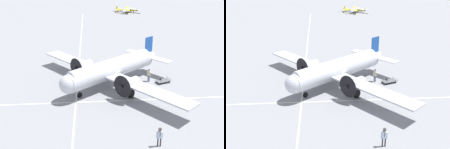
% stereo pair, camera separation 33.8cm
% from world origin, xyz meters
% --- Properties ---
extents(ground_plane, '(300.00, 300.00, 0.00)m').
position_xyz_m(ground_plane, '(0.00, 0.00, 0.00)').
color(ground_plane, gray).
extents(apron_line_eastwest, '(120.00, 0.16, 0.01)m').
position_xyz_m(apron_line_eastwest, '(0.00, -4.82, 0.00)').
color(apron_line_eastwest, silver).
rests_on(apron_line_eastwest, ground_plane).
extents(apron_line_northsouth, '(0.16, 120.00, 0.01)m').
position_xyz_m(apron_line_northsouth, '(4.87, 0.00, 0.00)').
color(apron_line_northsouth, silver).
rests_on(apron_line_northsouth, ground_plane).
extents(airliner_main, '(21.99, 19.20, 5.48)m').
position_xyz_m(airliner_main, '(0.25, -0.30, 2.42)').
color(airliner_main, silver).
rests_on(airliner_main, ground_plane).
extents(crew_foreground, '(0.33, 0.64, 1.89)m').
position_xyz_m(crew_foreground, '(14.34, 3.16, 1.19)').
color(crew_foreground, '#2D2D33').
rests_on(crew_foreground, ground_plane).
extents(passenger_boarding, '(0.56, 0.41, 1.82)m').
position_xyz_m(passenger_boarding, '(-0.82, 5.31, 1.14)').
color(passenger_boarding, navy).
rests_on(passenger_boarding, ground_plane).
extents(suitcase_near_door, '(0.40, 0.17, 0.52)m').
position_xyz_m(suitcase_near_door, '(-0.52, 6.96, 0.24)').
color(suitcase_near_door, '#232328').
rests_on(suitcase_near_door, ground_plane).
extents(baggage_cart, '(1.77, 2.30, 0.56)m').
position_xyz_m(baggage_cart, '(-0.21, 7.27, 0.28)').
color(baggage_cart, '#56565B').
rests_on(baggage_cart, ground_plane).
extents(light_aircraft_distant, '(7.79, 9.37, 2.03)m').
position_xyz_m(light_aircraft_distant, '(-61.44, 10.48, 0.84)').
color(light_aircraft_distant, '#B7BCC6').
rests_on(light_aircraft_distant, ground_plane).
extents(light_aircraft_taxiing, '(10.33, 7.68, 1.98)m').
position_xyz_m(light_aircraft_taxiing, '(-61.89, 10.42, 0.83)').
color(light_aircraft_taxiing, yellow).
rests_on(light_aircraft_taxiing, ground_plane).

